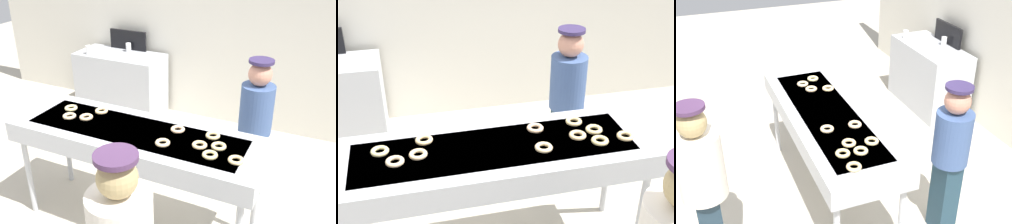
# 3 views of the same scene
# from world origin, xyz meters

# --- Properties ---
(fryer_conveyor) EXTENTS (2.34, 0.76, 1.05)m
(fryer_conveyor) POSITION_xyz_m (0.00, 0.00, 0.95)
(fryer_conveyor) COLOR #B7BABF
(fryer_conveyor) RESTS_ON ground
(plain_donut_0) EXTENTS (0.18, 0.18, 0.03)m
(plain_donut_0) POSITION_xyz_m (-0.48, 0.18, 1.06)
(plain_donut_0) COLOR #F6CD8B
(plain_donut_0) RESTS_ON fryer_conveyor
(plain_donut_1) EXTENTS (0.17, 0.17, 0.03)m
(plain_donut_1) POSITION_xyz_m (0.35, 0.16, 1.06)
(plain_donut_1) COLOR #F5C594
(plain_donut_1) RESTS_ON fryer_conveyor
(plain_donut_2) EXTENTS (0.16, 0.16, 0.03)m
(plain_donut_2) POSITION_xyz_m (0.33, -0.11, 1.06)
(plain_donut_2) COLOR beige
(plain_donut_2) RESTS_ON fryer_conveyor
(plain_donut_3) EXTENTS (0.18, 0.18, 0.03)m
(plain_donut_3) POSITION_xyz_m (0.77, 0.03, 1.06)
(plain_donut_3) COLOR #EBD089
(plain_donut_3) RESTS_ON fryer_conveyor
(plain_donut_4) EXTENTS (0.15, 0.15, 0.03)m
(plain_donut_4) POSITION_xyz_m (0.95, -0.11, 1.06)
(plain_donut_4) COLOR #EDC987
(plain_donut_4) RESTS_ON fryer_conveyor
(plain_donut_5) EXTENTS (0.13, 0.13, 0.03)m
(plain_donut_5) POSITION_xyz_m (-0.79, 0.11, 1.06)
(plain_donut_5) COLOR beige
(plain_donut_5) RESTS_ON fryer_conveyor
(plain_donut_6) EXTENTS (0.13, 0.13, 0.03)m
(plain_donut_6) POSITION_xyz_m (0.67, 0.18, 1.06)
(plain_donut_6) COLOR #EACC89
(plain_donut_6) RESTS_ON fryer_conveyor
(plain_donut_7) EXTENTS (0.13, 0.13, 0.03)m
(plain_donut_7) POSITION_xyz_m (-0.53, 0.01, 1.06)
(plain_donut_7) COLOR beige
(plain_donut_7) RESTS_ON fryer_conveyor
(plain_donut_8) EXTENTS (0.17, 0.17, 0.03)m
(plain_donut_8) POSITION_xyz_m (-0.69, -0.04, 1.06)
(plain_donut_8) COLOR beige
(plain_donut_8) RESTS_ON fryer_conveyor
(plain_donut_9) EXTENTS (0.18, 0.18, 0.03)m
(plain_donut_9) POSITION_xyz_m (0.75, -0.12, 1.06)
(plain_donut_9) COLOR #ECD486
(plain_donut_9) RESTS_ON fryer_conveyor
(plain_donut_10) EXTENTS (0.14, 0.14, 0.03)m
(plain_donut_10) POSITION_xyz_m (0.62, -0.02, 1.06)
(plain_donut_10) COLOR #F0C888
(plain_donut_10) RESTS_ON fryer_conveyor
(worker_baker) EXTENTS (0.33, 0.33, 1.57)m
(worker_baker) POSITION_xyz_m (0.88, 0.87, 0.89)
(worker_baker) COLOR #203B4B
(worker_baker) RESTS_ON ground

